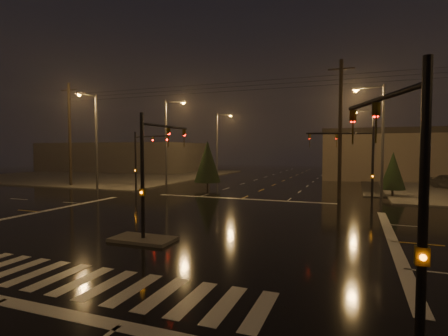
{
  "coord_description": "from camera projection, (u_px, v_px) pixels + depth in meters",
  "views": [
    {
      "loc": [
        9.31,
        -17.83,
        4.29
      ],
      "look_at": [
        0.63,
        5.11,
        3.0
      ],
      "focal_mm": 28.0,
      "sensor_mm": 36.0,
      "label": 1
    }
  ],
  "objects": [
    {
      "name": "signal_mast_ne",
      "position": [
        359.0,
        156.0,
        26.08
      ],
      "size": [
        4.84,
        1.86,
        6.0
      ],
      "color": "black",
      "rests_on": "ground"
    },
    {
      "name": "signal_mast_median",
      "position": [
        153.0,
        161.0,
        17.1
      ],
      "size": [
        0.25,
        4.59,
        6.0
      ],
      "color": "black",
      "rests_on": "ground"
    },
    {
      "name": "commercial_block",
      "position": [
        125.0,
        157.0,
        71.62
      ],
      "size": [
        30.0,
        18.0,
        5.6
      ],
      "primitive_type": "cube",
      "color": "#3C3835",
      "rests_on": "ground"
    },
    {
      "name": "streetlight_5",
      "position": [
        94.0,
        135.0,
        35.96
      ],
      "size": [
        0.32,
        2.77,
        10.0
      ],
      "color": "#38383A",
      "rests_on": "ground"
    },
    {
      "name": "streetlight_2",
      "position": [
        219.0,
        140.0,
        55.57
      ],
      "size": [
        2.77,
        0.32,
        10.0
      ],
      "color": "#38383A",
      "rests_on": "ground"
    },
    {
      "name": "streetlight_4",
      "position": [
        370.0,
        139.0,
        49.54
      ],
      "size": [
        2.77,
        0.32,
        10.0
      ],
      "color": "#38383A",
      "rests_on": "ground"
    },
    {
      "name": "utility_pole_0",
      "position": [
        70.0,
        134.0,
        40.7
      ],
      "size": [
        2.2,
        0.32,
        12.0
      ],
      "color": "black",
      "rests_on": "ground"
    },
    {
      "name": "signal_mast_se",
      "position": [
        403.0,
        177.0,
        7.25
      ],
      "size": [
        1.55,
        3.87,
        6.0
      ],
      "color": "black",
      "rests_on": "ground"
    },
    {
      "name": "stop_bar_near",
      "position": [
        3.0,
        301.0,
        9.89
      ],
      "size": [
        16.0,
        0.5,
        0.01
      ],
      "primitive_type": "cube",
      "color": "beige",
      "rests_on": "ground"
    },
    {
      "name": "streetlight_1",
      "position": [
        168.0,
        137.0,
        40.63
      ],
      "size": [
        2.77,
        0.32,
        10.0
      ],
      "color": "#38383A",
      "rests_on": "ground"
    },
    {
      "name": "conifer_0",
      "position": [
        393.0,
        171.0,
        31.53
      ],
      "size": [
        2.17,
        2.17,
        4.1
      ],
      "color": "black",
      "rests_on": "ground"
    },
    {
      "name": "utility_pole_1",
      "position": [
        340.0,
        128.0,
        30.1
      ],
      "size": [
        2.2,
        0.32,
        12.0
      ],
      "color": "black",
      "rests_on": "ground"
    },
    {
      "name": "streetlight_3",
      "position": [
        379.0,
        133.0,
        30.86
      ],
      "size": [
        2.77,
        0.32,
        10.0
      ],
      "color": "#38383A",
      "rests_on": "ground"
    },
    {
      "name": "median_island",
      "position": [
        143.0,
        239.0,
        16.43
      ],
      "size": [
        3.0,
        1.6,
        0.15
      ],
      "primitive_type": "cube",
      "color": "#494741",
      "rests_on": "ground"
    },
    {
      "name": "sidewalk_nw",
      "position": [
        106.0,
        175.0,
        58.79
      ],
      "size": [
        36.0,
        36.0,
        0.12
      ],
      "primitive_type": "cube",
      "color": "#494741",
      "rests_on": "ground"
    },
    {
      "name": "crosswalk",
      "position": [
        59.0,
        277.0,
        11.76
      ],
      "size": [
        15.0,
        2.6,
        0.01
      ],
      "primitive_type": "cube",
      "color": "beige",
      "rests_on": "ground"
    },
    {
      "name": "ground",
      "position": [
        183.0,
        224.0,
        20.17
      ],
      "size": [
        140.0,
        140.0,
        0.0
      ],
      "primitive_type": "plane",
      "color": "black",
      "rests_on": "ground"
    },
    {
      "name": "conifer_3",
      "position": [
        207.0,
        161.0,
        38.47
      ],
      "size": [
        2.93,
        2.93,
        5.29
      ],
      "color": "black",
      "rests_on": "ground"
    },
    {
      "name": "signal_mast_nw",
      "position": [
        142.0,
        155.0,
        32.79
      ],
      "size": [
        4.84,
        1.86,
        6.0
      ],
      "color": "black",
      "rests_on": "ground"
    },
    {
      "name": "stop_bar_far",
      "position": [
        241.0,
        199.0,
        30.44
      ],
      "size": [
        16.0,
        0.5,
        0.01
      ],
      "primitive_type": "cube",
      "color": "beige",
      "rests_on": "ground"
    }
  ]
}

